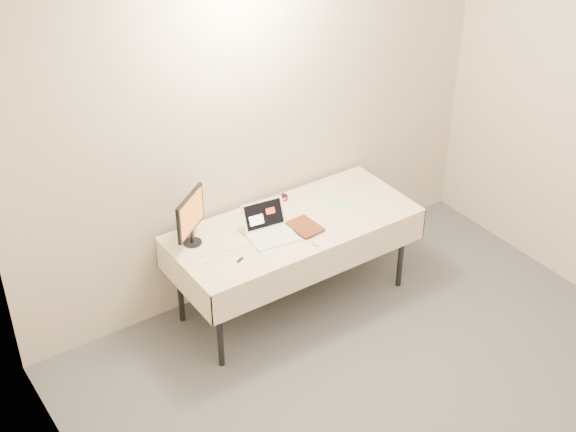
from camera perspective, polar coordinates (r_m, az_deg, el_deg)
back_wall at (r=5.90m, az=-2.07°, el=6.48°), size 4.00×0.10×2.70m
table at (r=5.91m, az=0.42°, el=-1.01°), size 1.86×0.81×0.74m
laptop at (r=5.73m, az=-1.35°, el=-0.85°), size 0.36×0.35×0.22m
monitor at (r=5.57m, az=-6.96°, el=0.02°), size 0.32×0.25×0.39m
book at (r=5.70m, az=0.47°, el=-0.16°), size 0.19×0.04×0.25m
alarm_clock at (r=6.12m, az=-0.56°, el=1.24°), size 0.11×0.05×0.05m
clicker at (r=5.65m, az=1.95°, el=-1.92°), size 0.04×0.08×0.02m
paper_form at (r=6.12m, az=3.41°, el=0.95°), size 0.19×0.28×0.00m
usb_dongle at (r=5.50m, az=-3.43°, el=-3.13°), size 0.06×0.04×0.01m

